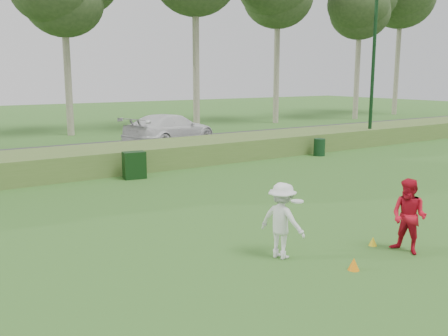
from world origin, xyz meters
TOP-DOWN VIEW (x-y plane):
  - ground at (0.00, 0.00)m, footprint 120.00×120.00m
  - reed_strip at (0.00, 12.00)m, footprint 80.00×3.00m
  - park_road at (0.00, 17.00)m, footprint 80.00×6.00m
  - lamp_post at (14.00, 11.00)m, footprint 0.70×0.70m
  - tree_7 at (26.00, 22.80)m, footprint 6.50×6.50m
  - player_white at (-0.75, 0.69)m, footprint 0.97×1.16m
  - player_red at (1.67, -0.57)m, footprint 0.72×0.86m
  - cone_orange at (-0.03, -0.62)m, footprint 0.23×0.23m
  - cone_yellow at (1.41, 0.12)m, footprint 0.19×0.19m
  - utility_cabinet at (-0.05, 9.87)m, footprint 0.86×0.60m
  - trash_bin at (9.33, 9.97)m, footprint 0.61×0.61m
  - car_right at (5.01, 16.77)m, footprint 6.14×4.20m

SIDE VIEW (x-z plane):
  - ground at x=0.00m, z-range 0.00..0.00m
  - park_road at x=0.00m, z-range 0.00..0.06m
  - cone_yellow at x=1.41m, z-range 0.00..0.20m
  - cone_orange at x=-0.03m, z-range 0.00..0.25m
  - trash_bin at x=9.33m, z-range 0.00..0.80m
  - reed_strip at x=0.00m, z-range 0.00..0.90m
  - utility_cabinet at x=-0.05m, z-range 0.00..0.99m
  - player_white at x=-0.75m, z-range 0.00..1.59m
  - player_red at x=1.67m, z-range 0.00..1.60m
  - car_right at x=5.01m, z-range 0.06..1.71m
  - lamp_post at x=14.00m, z-range 1.51..9.68m
  - tree_7 at x=26.00m, z-range 3.09..15.59m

